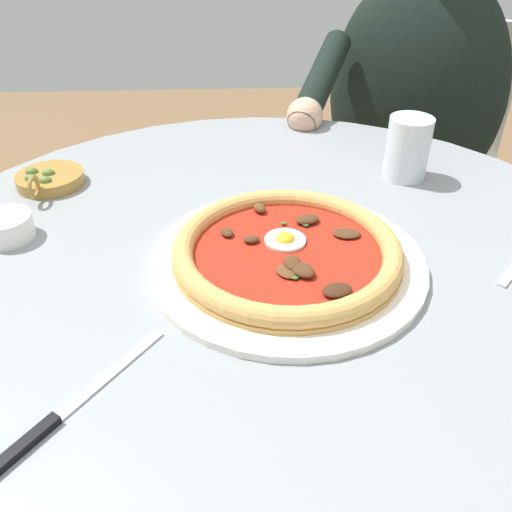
# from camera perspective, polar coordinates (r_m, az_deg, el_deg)

# --- Properties ---
(dining_table) EXTENTS (0.99, 0.99, 0.73)m
(dining_table) POSITION_cam_1_polar(r_m,az_deg,el_deg) (0.78, 1.23, -9.84)
(dining_table) COLOR gray
(dining_table) RESTS_ON ground
(pizza_on_plate) EXTENTS (0.34, 0.34, 0.04)m
(pizza_on_plate) POSITION_cam_1_polar(r_m,az_deg,el_deg) (0.66, 3.26, 0.26)
(pizza_on_plate) COLOR white
(pizza_on_plate) RESTS_ON dining_table
(water_glass) EXTENTS (0.07, 0.07, 0.10)m
(water_glass) POSITION_cam_1_polar(r_m,az_deg,el_deg) (0.89, 15.55, 10.44)
(water_glass) COLOR silver
(water_glass) RESTS_ON dining_table
(steak_knife) EXTENTS (0.13, 0.17, 0.01)m
(steak_knife) POSITION_cam_1_polar(r_m,az_deg,el_deg) (0.52, -20.39, -15.85)
(steak_knife) COLOR silver
(steak_knife) RESTS_ON dining_table
(ramekin_capers) EXTENTS (0.07, 0.07, 0.03)m
(ramekin_capers) POSITION_cam_1_polar(r_m,az_deg,el_deg) (0.78, -24.77, 2.85)
(ramekin_capers) COLOR white
(ramekin_capers) RESTS_ON dining_table
(olive_pan) EXTENTS (0.10, 0.13, 0.04)m
(olive_pan) POSITION_cam_1_polar(r_m,az_deg,el_deg) (0.91, -20.91, 7.55)
(olive_pan) COLOR olive
(olive_pan) RESTS_ON dining_table
(diner_person) EXTENTS (0.54, 0.44, 1.16)m
(diner_person) POSITION_cam_1_polar(r_m,az_deg,el_deg) (1.40, 14.84, 8.10)
(diner_person) COLOR #282833
(diner_person) RESTS_ON ground
(cafe_chair_diner) EXTENTS (0.59, 0.59, 0.85)m
(cafe_chair_diner) POSITION_cam_1_polar(r_m,az_deg,el_deg) (1.53, 16.31, 10.12)
(cafe_chair_diner) COLOR beige
(cafe_chair_diner) RESTS_ON ground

